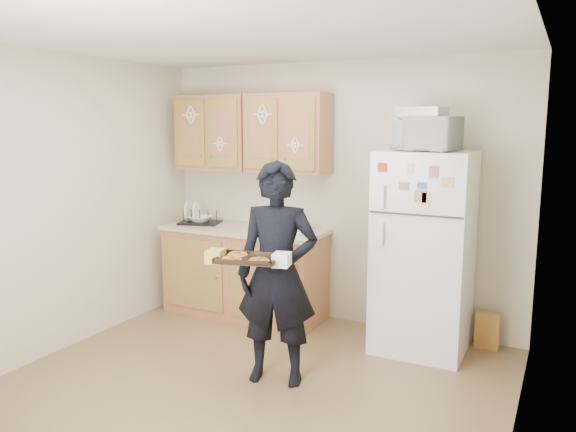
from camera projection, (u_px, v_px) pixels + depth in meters
The scene contains 21 objects.
floor at pixel (240, 394), 4.03m from camera, with size 3.60×3.60×0.00m, color brown.
ceiling at pixel (234, 33), 3.62m from camera, with size 3.60×3.60×0.00m, color white.
wall_back at pixel (336, 194), 5.41m from camera, with size 3.60×0.04×2.50m, color beige.
wall_left at pixel (52, 206), 4.63m from camera, with size 0.04×3.60×2.50m, color beige.
wall_right at pixel (521, 250), 3.02m from camera, with size 0.04×3.60×2.50m, color beige.
refrigerator at pixel (424, 252), 4.73m from camera, with size 0.75×0.70×1.70m, color white.
base_cabinet at pixel (245, 273), 5.64m from camera, with size 1.60×0.60×0.86m, color brown.
countertop at pixel (244, 230), 5.57m from camera, with size 1.64×0.64×0.04m, color #BEB392.
upper_cab_left at pixel (216, 133), 5.71m from camera, with size 0.80×0.33×0.75m, color brown.
upper_cab_right at pixel (288, 134), 5.34m from camera, with size 0.80×0.33×0.75m, color brown.
cereal_box at pixel (487, 331), 4.82m from camera, with size 0.20×0.07×0.32m, color #DFB74E.
person at pixel (277, 274), 4.12m from camera, with size 0.60×0.40×1.66m, color black.
baking_tray at pixel (248, 259), 3.87m from camera, with size 0.42×0.31×0.04m, color black.
pizza_front_left at pixel (231, 258), 3.83m from camera, with size 0.14×0.14×0.02m, color orange.
pizza_front_right at pixel (259, 260), 3.78m from camera, with size 0.14×0.14×0.02m, color orange.
pizza_back_left at pixel (238, 254), 3.96m from camera, with size 0.14×0.14×0.02m, color orange.
microwave at pixel (426, 134), 4.52m from camera, with size 0.50×0.34×0.28m, color white.
foil_pan at pixel (422, 112), 4.54m from camera, with size 0.36×0.25×0.08m, color silver.
dish_rack at pixel (200, 216), 5.78m from camera, with size 0.40×0.30×0.16m, color black.
bowl at pixel (200, 219), 5.78m from camera, with size 0.23×0.23×0.06m, color white.
soap_bottle at pixel (297, 225), 5.17m from camera, with size 0.09×0.09×0.20m, color white.
Camera 1 is at (2.01, -3.20, 1.92)m, focal length 35.00 mm.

